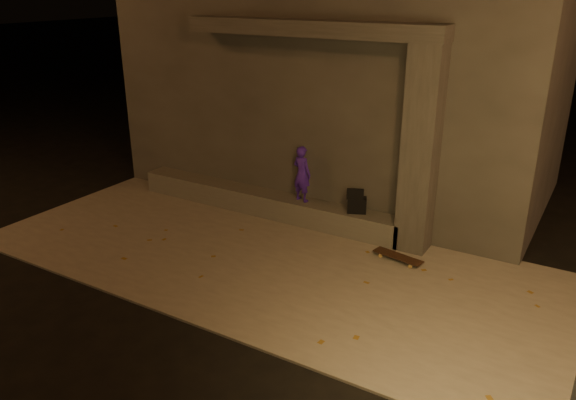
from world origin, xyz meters
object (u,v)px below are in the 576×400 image
Objects in this scene: column at (421,152)px; backpack at (357,204)px; skateboarder at (302,174)px; skateboard at (398,257)px.

column is 1.63m from backpack.
skateboarder is at bearing 180.00° from column.
skateboarder is at bearing 175.23° from skateboard.
column is at bearing -24.09° from backpack.
column is at bearing 97.95° from skateboard.
column reaches higher than skateboarder.
skateboarder reaches higher than backpack.
backpack is at bearing -168.03° from skateboarder.
skateboarder is 1.25m from backpack.
column reaches higher than skateboard.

